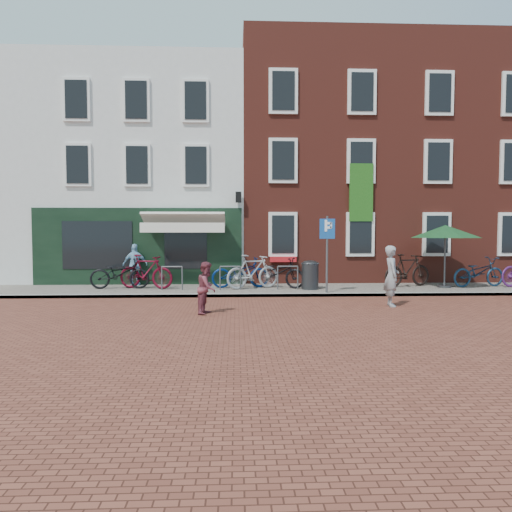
{
  "coord_description": "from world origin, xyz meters",
  "views": [
    {
      "loc": [
        -1.29,
        -14.94,
        2.12
      ],
      "look_at": [
        -0.63,
        0.52,
        1.3
      ],
      "focal_mm": 32.87,
      "sensor_mm": 36.0,
      "label": 1
    }
  ],
  "objects_px": {
    "bicycle_0": "(120,273)",
    "bicycle_4": "(277,273)",
    "litter_bin": "(310,273)",
    "bicycle_1": "(146,272)",
    "bicycle_3": "(253,272)",
    "woman": "(392,276)",
    "bicycle_2": "(240,273)",
    "parking_sign": "(327,241)",
    "boy": "(207,288)",
    "cafe_person": "(135,265)",
    "bicycle_5": "(407,270)",
    "parasol": "(445,229)",
    "bicycle_6": "(479,272)"
  },
  "relations": [
    {
      "from": "bicycle_3",
      "to": "bicycle_4",
      "type": "relative_size",
      "value": 0.97
    },
    {
      "from": "bicycle_3",
      "to": "boy",
      "type": "bearing_deg",
      "value": 139.46
    },
    {
      "from": "bicycle_5",
      "to": "bicycle_1",
      "type": "bearing_deg",
      "value": 71.54
    },
    {
      "from": "litter_bin",
      "to": "bicycle_4",
      "type": "bearing_deg",
      "value": 156.06
    },
    {
      "from": "litter_bin",
      "to": "bicycle_3",
      "type": "relative_size",
      "value": 0.54
    },
    {
      "from": "bicycle_1",
      "to": "bicycle_3",
      "type": "distance_m",
      "value": 3.76
    },
    {
      "from": "bicycle_2",
      "to": "bicycle_0",
      "type": "bearing_deg",
      "value": 85.82
    },
    {
      "from": "woman",
      "to": "bicycle_0",
      "type": "relative_size",
      "value": 0.83
    },
    {
      "from": "woman",
      "to": "bicycle_5",
      "type": "height_order",
      "value": "woman"
    },
    {
      "from": "bicycle_0",
      "to": "bicycle_4",
      "type": "distance_m",
      "value": 5.54
    },
    {
      "from": "boy",
      "to": "bicycle_0",
      "type": "distance_m",
      "value": 5.64
    },
    {
      "from": "bicycle_6",
      "to": "cafe_person",
      "type": "bearing_deg",
      "value": 74.84
    },
    {
      "from": "parasol",
      "to": "bicycle_0",
      "type": "relative_size",
      "value": 1.22
    },
    {
      "from": "bicycle_3",
      "to": "bicycle_5",
      "type": "distance_m",
      "value": 5.66
    },
    {
      "from": "boy",
      "to": "bicycle_1",
      "type": "height_order",
      "value": "boy"
    },
    {
      "from": "bicycle_2",
      "to": "bicycle_4",
      "type": "relative_size",
      "value": 1.0
    },
    {
      "from": "bicycle_6",
      "to": "bicycle_0",
      "type": "bearing_deg",
      "value": 79.37
    },
    {
      "from": "litter_bin",
      "to": "bicycle_1",
      "type": "xyz_separation_m",
      "value": [
        -5.74,
        0.38,
        0.04
      ]
    },
    {
      "from": "litter_bin",
      "to": "parking_sign",
      "type": "height_order",
      "value": "parking_sign"
    },
    {
      "from": "litter_bin",
      "to": "bicycle_5",
      "type": "distance_m",
      "value": 3.7
    },
    {
      "from": "parasol",
      "to": "bicycle_1",
      "type": "distance_m",
      "value": 10.76
    },
    {
      "from": "bicycle_3",
      "to": "bicycle_4",
      "type": "xyz_separation_m",
      "value": [
        0.87,
        0.26,
        -0.06
      ]
    },
    {
      "from": "parasol",
      "to": "bicycle_1",
      "type": "relative_size",
      "value": 1.26
    },
    {
      "from": "parasol",
      "to": "bicycle_4",
      "type": "height_order",
      "value": "parasol"
    },
    {
      "from": "bicycle_1",
      "to": "bicycle_5",
      "type": "bearing_deg",
      "value": -73.69
    },
    {
      "from": "bicycle_2",
      "to": "bicycle_3",
      "type": "distance_m",
      "value": 0.55
    },
    {
      "from": "parking_sign",
      "to": "bicycle_1",
      "type": "xyz_separation_m",
      "value": [
        -6.14,
        1.34,
        -1.09
      ]
    },
    {
      "from": "bicycle_0",
      "to": "bicycle_4",
      "type": "xyz_separation_m",
      "value": [
        5.54,
        0.09,
        0.0
      ]
    },
    {
      "from": "bicycle_1",
      "to": "bicycle_2",
      "type": "xyz_separation_m",
      "value": [
        3.32,
        0.17,
        -0.06
      ]
    },
    {
      "from": "woman",
      "to": "bicycle_5",
      "type": "bearing_deg",
      "value": -20.18
    },
    {
      "from": "litter_bin",
      "to": "cafe_person",
      "type": "relative_size",
      "value": 0.69
    },
    {
      "from": "bicycle_3",
      "to": "bicycle_4",
      "type": "distance_m",
      "value": 0.91
    },
    {
      "from": "bicycle_5",
      "to": "bicycle_4",
      "type": "bearing_deg",
      "value": 71.39
    },
    {
      "from": "cafe_person",
      "to": "parking_sign",
      "type": "bearing_deg",
      "value": 161.13
    },
    {
      "from": "litter_bin",
      "to": "bicycle_5",
      "type": "height_order",
      "value": "bicycle_5"
    },
    {
      "from": "parking_sign",
      "to": "bicycle_3",
      "type": "height_order",
      "value": "parking_sign"
    },
    {
      "from": "bicycle_4",
      "to": "bicycle_2",
      "type": "bearing_deg",
      "value": 111.48
    },
    {
      "from": "parking_sign",
      "to": "bicycle_4",
      "type": "relative_size",
      "value": 1.22
    },
    {
      "from": "bicycle_0",
      "to": "bicycle_1",
      "type": "height_order",
      "value": "bicycle_1"
    },
    {
      "from": "woman",
      "to": "bicycle_3",
      "type": "distance_m",
      "value": 5.09
    },
    {
      "from": "bicycle_1",
      "to": "bicycle_4",
      "type": "height_order",
      "value": "bicycle_1"
    },
    {
      "from": "woman",
      "to": "bicycle_3",
      "type": "xyz_separation_m",
      "value": [
        -3.8,
        3.38,
        -0.16
      ]
    },
    {
      "from": "parking_sign",
      "to": "bicycle_5",
      "type": "bearing_deg",
      "value": 25.37
    },
    {
      "from": "litter_bin",
      "to": "bicycle_5",
      "type": "relative_size",
      "value": 0.54
    },
    {
      "from": "cafe_person",
      "to": "bicycle_0",
      "type": "height_order",
      "value": "cafe_person"
    },
    {
      "from": "woman",
      "to": "bicycle_4",
      "type": "distance_m",
      "value": 4.69
    },
    {
      "from": "bicycle_2",
      "to": "parking_sign",
      "type": "bearing_deg",
      "value": -124.43
    },
    {
      "from": "litter_bin",
      "to": "bicycle_2",
      "type": "xyz_separation_m",
      "value": [
        -2.42,
        0.56,
        -0.02
      ]
    },
    {
      "from": "woman",
      "to": "bicycle_0",
      "type": "bearing_deg",
      "value": 73.26
    },
    {
      "from": "woman",
      "to": "bicycle_3",
      "type": "bearing_deg",
      "value": 54.4
    }
  ]
}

